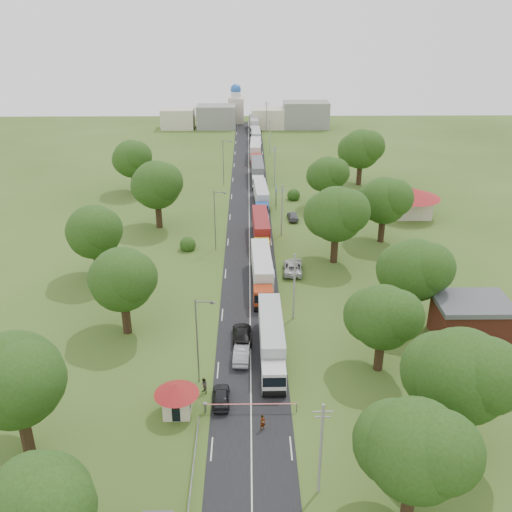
{
  "coord_description": "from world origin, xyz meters",
  "views": [
    {
      "loc": [
        -0.14,
        -69.8,
        37.26
      ],
      "look_at": [
        0.92,
        5.73,
        3.0
      ],
      "focal_mm": 40.0,
      "sensor_mm": 36.0,
      "label": 1
    }
  ],
  "objects_px": {
    "car_lane_front": "(221,397)",
    "guard_booth": "(177,395)",
    "info_sign": "(276,193)",
    "boom_barrier": "(237,405)",
    "truck_0": "(271,339)",
    "pedestrian_near": "(263,423)",
    "car_lane_mid": "(242,353)"
  },
  "relations": [
    {
      "from": "boom_barrier",
      "to": "info_sign",
      "type": "xyz_separation_m",
      "value": [
        6.56,
        60.0,
        2.11
      ]
    },
    {
      "from": "car_lane_front",
      "to": "car_lane_mid",
      "type": "bearing_deg",
      "value": -106.24
    },
    {
      "from": "truck_0",
      "to": "car_lane_mid",
      "type": "relative_size",
      "value": 3.03
    },
    {
      "from": "info_sign",
      "to": "truck_0",
      "type": "xyz_separation_m",
      "value": [
        -2.82,
        -50.17,
        -0.79
      ]
    },
    {
      "from": "guard_booth",
      "to": "car_lane_front",
      "type": "distance_m",
      "value": 4.68
    },
    {
      "from": "info_sign",
      "to": "truck_0",
      "type": "height_order",
      "value": "truck_0"
    },
    {
      "from": "guard_booth",
      "to": "car_lane_mid",
      "type": "xyz_separation_m",
      "value": [
        6.2,
        9.11,
        -1.34
      ]
    },
    {
      "from": "boom_barrier",
      "to": "car_lane_mid",
      "type": "height_order",
      "value": "car_lane_mid"
    },
    {
      "from": "car_lane_front",
      "to": "guard_booth",
      "type": "bearing_deg",
      "value": 18.15
    },
    {
      "from": "boom_barrier",
      "to": "guard_booth",
      "type": "bearing_deg",
      "value": -179.99
    },
    {
      "from": "boom_barrier",
      "to": "guard_booth",
      "type": "relative_size",
      "value": 2.1
    },
    {
      "from": "info_sign",
      "to": "truck_0",
      "type": "distance_m",
      "value": 50.25
    },
    {
      "from": "boom_barrier",
      "to": "truck_0",
      "type": "xyz_separation_m",
      "value": [
        3.73,
        9.83,
        1.32
      ]
    },
    {
      "from": "guard_booth",
      "to": "truck_0",
      "type": "xyz_separation_m",
      "value": [
        9.58,
        9.83,
        0.05
      ]
    },
    {
      "from": "boom_barrier",
      "to": "car_lane_mid",
      "type": "xyz_separation_m",
      "value": [
        0.36,
        9.11,
        -0.07
      ]
    },
    {
      "from": "info_sign",
      "to": "pedestrian_near",
      "type": "height_order",
      "value": "info_sign"
    },
    {
      "from": "car_lane_front",
      "to": "truck_0",
      "type": "bearing_deg",
      "value": -124.34
    },
    {
      "from": "car_lane_mid",
      "to": "pedestrian_near",
      "type": "distance_m",
      "value": 11.8
    },
    {
      "from": "guard_booth",
      "to": "info_sign",
      "type": "relative_size",
      "value": 1.07
    },
    {
      "from": "guard_booth",
      "to": "car_lane_mid",
      "type": "bearing_deg",
      "value": 55.78
    },
    {
      "from": "boom_barrier",
      "to": "guard_booth",
      "type": "xyz_separation_m",
      "value": [
        -5.84,
        -0.0,
        1.27
      ]
    },
    {
      "from": "truck_0",
      "to": "car_lane_front",
      "type": "bearing_deg",
      "value": -122.83
    },
    {
      "from": "boom_barrier",
      "to": "pedestrian_near",
      "type": "height_order",
      "value": "pedestrian_near"
    },
    {
      "from": "boom_barrier",
      "to": "truck_0",
      "type": "relative_size",
      "value": 0.61
    },
    {
      "from": "pedestrian_near",
      "to": "car_lane_mid",
      "type": "bearing_deg",
      "value": 65.14
    },
    {
      "from": "car_lane_mid",
      "to": "boom_barrier",
      "type": "bearing_deg",
      "value": 90.58
    },
    {
      "from": "boom_barrier",
      "to": "car_lane_mid",
      "type": "bearing_deg",
      "value": 87.75
    },
    {
      "from": "boom_barrier",
      "to": "car_lane_front",
      "type": "relative_size",
      "value": 2.14
    },
    {
      "from": "truck_0",
      "to": "info_sign",
      "type": "bearing_deg",
      "value": 86.78
    },
    {
      "from": "truck_0",
      "to": "guard_booth",
      "type": "bearing_deg",
      "value": -134.24
    },
    {
      "from": "boom_barrier",
      "to": "truck_0",
      "type": "distance_m",
      "value": 10.6
    },
    {
      "from": "guard_booth",
      "to": "car_lane_mid",
      "type": "distance_m",
      "value": 11.1
    }
  ]
}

